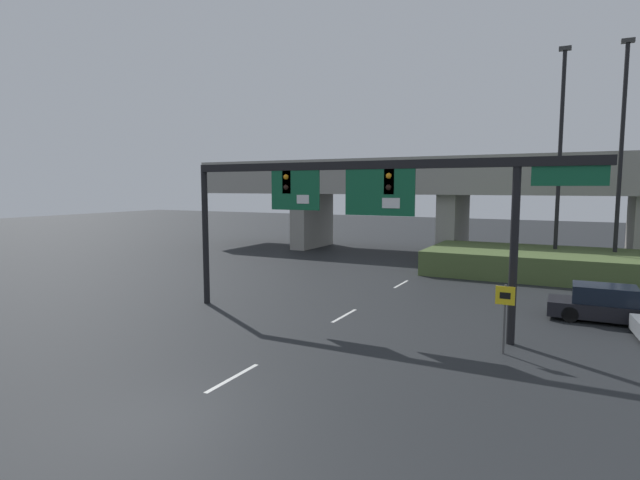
{
  "coord_description": "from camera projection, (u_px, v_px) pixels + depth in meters",
  "views": [
    {
      "loc": [
        8.47,
        -8.39,
        5.43
      ],
      "look_at": [
        0.0,
        8.19,
        3.44
      ],
      "focal_mm": 28.0,
      "sensor_mm": 36.0,
      "label": 1
    }
  ],
  "objects": [
    {
      "name": "signal_gantry",
      "position": [
        358.0,
        193.0,
        19.38
      ],
      "size": [
        16.4,
        0.44,
        6.42
      ],
      "color": "black",
      "rests_on": "ground"
    },
    {
      "name": "lane_markings",
      "position": [
        377.0,
        298.0,
        24.54
      ],
      "size": [
        0.14,
        25.66,
        0.01
      ],
      "color": "silver",
      "rests_on": "ground"
    },
    {
      "name": "highway_light_pole_far",
      "position": [
        621.0,
        154.0,
        29.57
      ],
      "size": [
        0.7,
        0.36,
        13.99
      ],
      "color": "black",
      "rests_on": "ground"
    },
    {
      "name": "speed_limit_sign",
      "position": [
        505.0,
        309.0,
        16.11
      ],
      "size": [
        0.6,
        0.11,
        2.3
      ],
      "color": "#4C4C4C",
      "rests_on": "ground"
    },
    {
      "name": "overpass_bridge",
      "position": [
        454.0,
        189.0,
        38.97
      ],
      "size": [
        44.45,
        7.15,
        7.65
      ],
      "color": "gray",
      "rests_on": "ground"
    },
    {
      "name": "ground_plane",
      "position": [
        163.0,
        417.0,
        11.84
      ],
      "size": [
        160.0,
        160.0,
        0.0
      ],
      "primitive_type": "plane",
      "color": "black"
    },
    {
      "name": "highway_light_pole_near",
      "position": [
        560.0,
        156.0,
        30.97
      ],
      "size": [
        0.7,
        0.36,
        13.92
      ],
      "color": "black",
      "rests_on": "ground"
    },
    {
      "name": "grass_embankment",
      "position": [
        549.0,
        263.0,
        30.57
      ],
      "size": [
        14.33,
        7.38,
        1.51
      ],
      "color": "#4C6033",
      "rests_on": "ground"
    },
    {
      "name": "parked_sedan_near_right",
      "position": [
        607.0,
        305.0,
        20.17
      ],
      "size": [
        4.49,
        1.85,
        1.46
      ],
      "rotation": [
        0.0,
        0.0,
        0.01
      ],
      "color": "black",
      "rests_on": "ground"
    }
  ]
}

